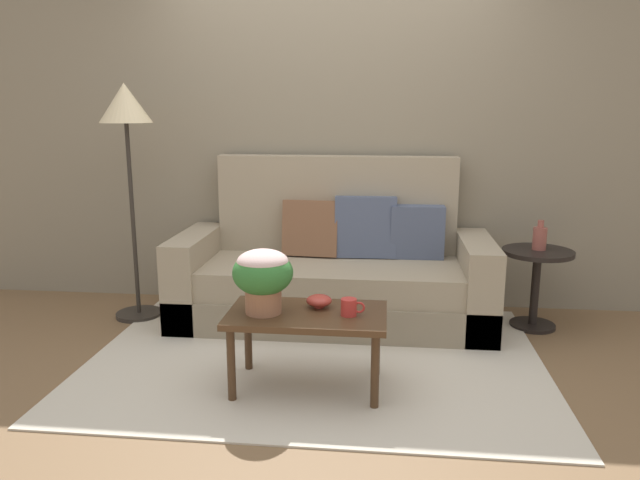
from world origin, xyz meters
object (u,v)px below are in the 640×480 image
object	(u,v)px
potted_plant	(263,274)
table_vase	(540,238)
side_table	(536,274)
coffee_mug	(349,307)
floor_lamp	(126,126)
snack_bowl	(319,301)
couch	(335,273)
coffee_table	(307,322)

from	to	relation	value
potted_plant	table_vase	size ratio (longest dim) A/B	1.68
side_table	coffee_mug	bearing A→B (deg)	-137.10
potted_plant	coffee_mug	distance (m)	0.48
floor_lamp	snack_bowl	world-z (taller)	floor_lamp
couch	coffee_table	world-z (taller)	couch
table_vase	side_table	bearing A→B (deg)	-112.68
snack_bowl	table_vase	xyz separation A→B (m)	(1.38, 1.03, 0.16)
coffee_table	snack_bowl	size ratio (longest dim) A/B	6.04
couch	side_table	xyz separation A→B (m)	(1.38, -0.02, 0.04)
couch	side_table	world-z (taller)	couch
side_table	table_vase	distance (m)	0.25
coffee_mug	snack_bowl	size ratio (longest dim) A/B	0.91
couch	table_vase	bearing A→B (deg)	-0.21
coffee_table	coffee_mug	world-z (taller)	coffee_mug
floor_lamp	coffee_mug	world-z (taller)	floor_lamp
side_table	coffee_mug	distance (m)	1.64
side_table	snack_bowl	bearing A→B (deg)	-143.72
couch	coffee_mug	world-z (taller)	couch
coffee_table	side_table	distance (m)	1.80
couch	floor_lamp	world-z (taller)	floor_lamp
side_table	snack_bowl	xyz separation A→B (m)	(-1.37, -1.01, 0.09)
couch	coffee_table	distance (m)	1.12
side_table	couch	bearing A→B (deg)	178.99
coffee_mug	table_vase	size ratio (longest dim) A/B	0.62
potted_plant	couch	bearing A→B (deg)	76.50
couch	snack_bowl	xyz separation A→B (m)	(0.00, -1.03, 0.13)
coffee_table	potted_plant	size ratio (longest dim) A/B	2.46
snack_bowl	floor_lamp	bearing A→B (deg)	147.07
potted_plant	snack_bowl	world-z (taller)	potted_plant
potted_plant	snack_bowl	xyz separation A→B (m)	(0.28, 0.12, -0.17)
side_table	snack_bowl	distance (m)	1.71
coffee_table	floor_lamp	distance (m)	1.96
snack_bowl	couch	bearing A→B (deg)	90.25
couch	table_vase	xyz separation A→B (m)	(1.39, -0.01, 0.29)
snack_bowl	coffee_mug	bearing A→B (deg)	-32.64
couch	potted_plant	xyz separation A→B (m)	(-0.28, -1.15, 0.30)
table_vase	potted_plant	bearing A→B (deg)	-145.48
table_vase	couch	bearing A→B (deg)	179.79
coffee_mug	snack_bowl	xyz separation A→B (m)	(-0.17, 0.11, -0.01)
coffee_table	potted_plant	world-z (taller)	potted_plant
coffee_table	table_vase	size ratio (longest dim) A/B	4.14
side_table	table_vase	size ratio (longest dim) A/B	2.71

